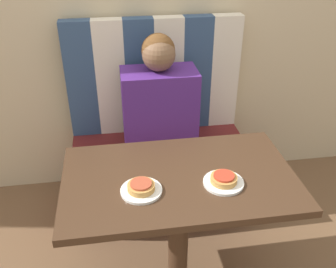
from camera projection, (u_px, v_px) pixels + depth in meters
booth_seat at (160, 174)px, 2.48m from camera, size 1.10×0.58×0.44m
booth_backrest at (154, 76)px, 2.38m from camera, size 1.10×0.09×0.74m
dining_table at (179, 193)px, 1.71m from camera, size 1.03×0.62×0.71m
person at (159, 100)px, 2.20m from camera, size 0.44×0.25×0.71m
plate_left at (141, 190)px, 1.56m from camera, size 0.18×0.18×0.01m
plate_right at (223, 182)px, 1.61m from camera, size 0.18×0.18×0.01m
pizza_left at (141, 186)px, 1.55m from camera, size 0.11×0.11×0.03m
pizza_right at (224, 178)px, 1.60m from camera, size 0.11×0.11×0.03m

